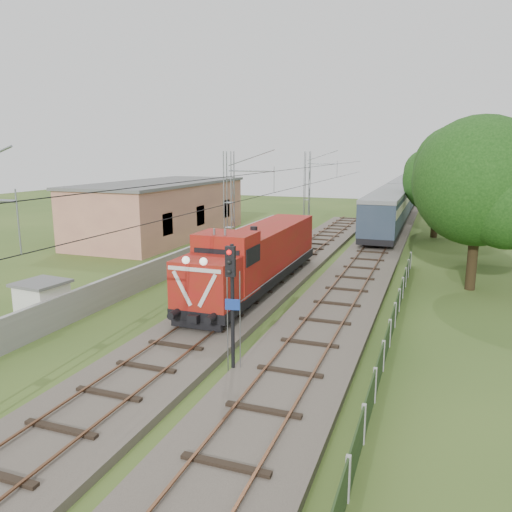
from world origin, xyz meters
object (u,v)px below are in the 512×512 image
at_px(locomotive, 257,257).
at_px(coach_rake, 405,191).
at_px(signal_post, 231,287).
at_px(relay_hut, 43,303).

relative_size(locomotive, coach_rake, 0.23).
height_order(locomotive, coach_rake, locomotive).
relative_size(coach_rake, signal_post, 14.16).
bearing_deg(relay_hut, signal_post, -10.71).
height_order(signal_post, relay_hut, signal_post).
bearing_deg(locomotive, relay_hut, -130.42).
xyz_separation_m(locomotive, coach_rake, (5.00, 47.97, 0.45)).
bearing_deg(signal_post, locomotive, 105.44).
bearing_deg(signal_post, relay_hut, 169.29).
relative_size(locomotive, relay_hut, 7.07).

